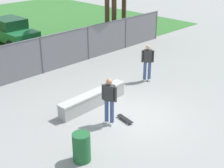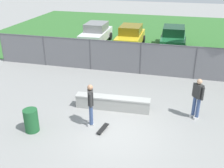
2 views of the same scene
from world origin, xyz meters
The scene contains 11 objects.
ground_plane centered at (0.00, 0.00, 0.00)m, with size 80.00×80.00×0.00m, color gray.
grass_strip centered at (0.00, 16.64, 0.01)m, with size 30.69×20.00×0.02m, color #336B2D.
concrete_ledge centered at (-0.57, 1.79, 0.31)m, with size 3.42×0.64×0.62m.
skateboarder centered at (-1.11, 0.31, 1.01)m, with size 0.37×0.57×1.82m.
skateboard centered at (-0.53, 0.05, 0.07)m, with size 0.33×0.82×0.09m.
chainlink_fence centered at (0.00, 6.34, 1.05)m, with size 18.76×0.07×1.94m.
car_white centered at (-4.63, 12.29, 0.84)m, with size 2.06×4.22×1.66m.
car_yellow centered at (-1.68, 11.97, 0.84)m, with size 2.06×4.22×1.66m.
car_green centered at (1.63, 12.41, 0.84)m, with size 2.06×4.22×1.66m.
bystander centered at (3.05, 1.94, 1.01)m, with size 0.45×0.46×1.82m.
trash_bin centered at (-3.25, -0.68, 0.47)m, with size 0.56×0.56×0.95m, color #1E592D.
Camera 2 is at (2.03, -8.56, 6.10)m, focal length 42.74 mm.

